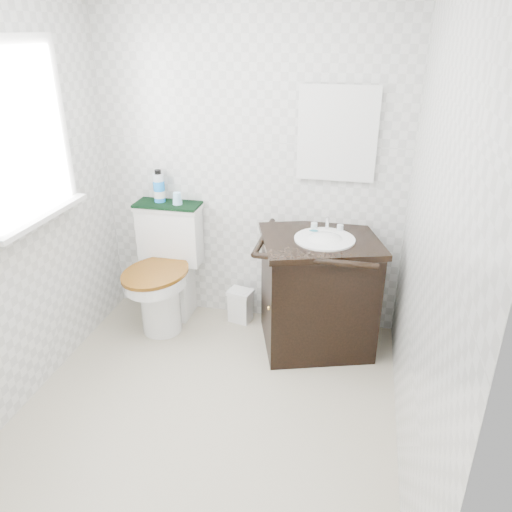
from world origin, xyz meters
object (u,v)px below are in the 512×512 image
at_px(vanity, 318,289).
at_px(trash_bin, 240,305).
at_px(cup, 177,198).
at_px(toilet, 166,275).
at_px(mouthwash_bottle, 159,187).

height_order(vanity, trash_bin, vanity).
bearing_deg(cup, toilet, -123.12).
distance_m(toilet, vanity, 1.15).
xyz_separation_m(vanity, cup, (-1.06, 0.18, 0.53)).
height_order(mouthwash_bottle, cup, mouthwash_bottle).
distance_m(vanity, cup, 1.20).
relative_size(toilet, mouthwash_bottle, 3.76).
relative_size(toilet, cup, 10.24).
bearing_deg(toilet, trash_bin, 11.65).
distance_m(vanity, mouthwash_bottle, 1.36).
height_order(trash_bin, cup, cup).
relative_size(vanity, mouthwash_bottle, 3.85).
distance_m(toilet, cup, 0.59).
bearing_deg(toilet, mouthwash_bottle, 113.35).
relative_size(mouthwash_bottle, cup, 2.72).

